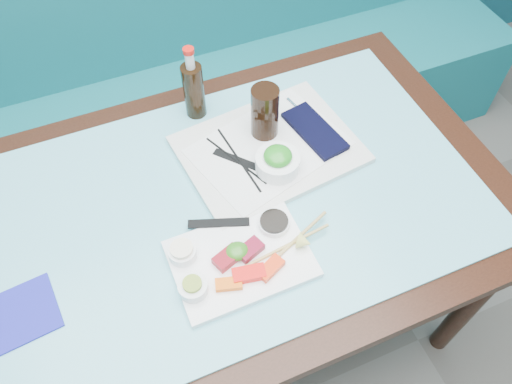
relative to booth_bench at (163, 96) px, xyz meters
name	(u,v)px	position (x,y,z in m)	size (l,w,h in m)	color
booth_bench	(163,96)	(0.00, 0.00, 0.00)	(3.00, 0.56, 1.17)	#106269
dining_table	(236,218)	(0.00, -0.84, 0.29)	(1.40, 0.90, 0.75)	black
glass_top	(235,200)	(0.00, -0.84, 0.38)	(1.22, 0.76, 0.01)	#64B8C8
sashimi_plate	(241,259)	(-0.05, -1.01, 0.39)	(0.31, 0.22, 0.02)	white
salmon_left	(229,284)	(-0.10, -1.06, 0.41)	(0.06, 0.03, 0.01)	#FA5F0A
salmon_mid	(249,274)	(-0.05, -1.06, 0.41)	(0.07, 0.04, 0.02)	#F70F09
salmon_right	(271,268)	(0.00, -1.06, 0.41)	(0.07, 0.03, 0.02)	#FF330A
tuna_left	(227,258)	(-0.08, -1.00, 0.41)	(0.06, 0.04, 0.02)	maroon
tuna_right	(250,250)	(-0.02, -1.00, 0.41)	(0.06, 0.04, 0.02)	maroon
seaweed_garnish	(237,251)	(-0.05, -1.00, 0.41)	(0.05, 0.05, 0.03)	#30761B
ramekin_wasabi	(193,287)	(-0.17, -1.04, 0.41)	(0.07, 0.07, 0.03)	white
wasabi_fill	(192,284)	(-0.17, -1.04, 0.43)	(0.04, 0.04, 0.01)	olive
ramekin_ginger	(182,253)	(-0.17, -0.95, 0.41)	(0.06, 0.06, 0.03)	white
ginger_fill	(181,249)	(-0.17, -0.95, 0.43)	(0.05, 0.05, 0.01)	#FDEECF
soy_dish	(274,223)	(0.06, -0.96, 0.41)	(0.07, 0.07, 0.01)	white
soy_fill	(274,221)	(0.06, -0.96, 0.42)	(0.07, 0.07, 0.01)	black
lemon_wedge	(304,242)	(0.10, -1.04, 0.42)	(0.04, 0.04, 0.03)	#FCF677
chopstick_sleeve	(219,223)	(-0.06, -0.90, 0.40)	(0.15, 0.02, 0.00)	black
wooden_chopstick_a	(287,245)	(0.06, -1.02, 0.40)	(0.01, 0.01, 0.23)	tan
wooden_chopstick_b	(291,244)	(0.07, -1.02, 0.40)	(0.01, 0.01, 0.24)	tan
serving_tray	(269,149)	(0.14, -0.73, 0.39)	(0.45, 0.34, 0.02)	silver
paper_placemat	(269,147)	(0.14, -0.73, 0.40)	(0.38, 0.27, 0.00)	white
seaweed_bowl	(277,163)	(0.13, -0.81, 0.42)	(0.11, 0.11, 0.05)	white
seaweed_salad	(278,156)	(0.13, -0.81, 0.45)	(0.07, 0.07, 0.04)	#23881F
cola_glass	(265,112)	(0.15, -0.68, 0.48)	(0.07, 0.07, 0.15)	black
navy_pouch	(315,131)	(0.28, -0.73, 0.41)	(0.09, 0.20, 0.02)	black
fork	(296,107)	(0.27, -0.63, 0.41)	(0.01, 0.01, 0.08)	white
black_chopstick_a	(236,160)	(0.04, -0.74, 0.40)	(0.01, 0.01, 0.22)	black
black_chopstick_b	(239,159)	(0.05, -0.74, 0.40)	(0.01, 0.01, 0.24)	black
tray_sleeve	(237,160)	(0.05, -0.74, 0.40)	(0.02, 0.14, 0.00)	black
cola_bottle_body	(194,91)	(0.01, -0.52, 0.47)	(0.06, 0.06, 0.16)	black
cola_bottle_neck	(190,60)	(0.01, -0.52, 0.57)	(0.02, 0.02, 0.05)	silver
cola_bottle_cap	(188,51)	(0.01, -0.52, 0.60)	(0.03, 0.03, 0.01)	red
blue_napkin	(23,313)	(-0.53, -0.95, 0.39)	(0.14, 0.14, 0.01)	#1B1E99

